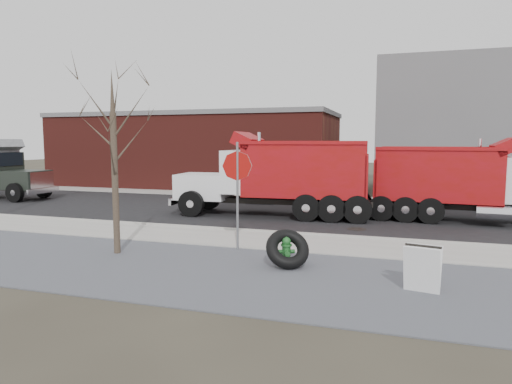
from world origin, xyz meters
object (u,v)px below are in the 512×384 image
(dump_truck_red_a, at_px, (465,180))
(dump_truck_red_b, at_px, (280,174))
(fire_hydrant, at_px, (286,253))
(truck_tire, at_px, (288,249))
(sandwich_board, at_px, (422,268))
(stop_sign, at_px, (237,178))

(dump_truck_red_a, distance_m, dump_truck_red_b, 7.40)
(dump_truck_red_a, bearing_deg, fire_hydrant, -117.00)
(fire_hydrant, distance_m, truck_tire, 0.17)
(sandwich_board, relative_size, dump_truck_red_a, 0.12)
(sandwich_board, bearing_deg, stop_sign, 166.82)
(truck_tire, height_order, sandwich_board, sandwich_board)
(truck_tire, bearing_deg, sandwich_board, -18.15)
(fire_hydrant, distance_m, sandwich_board, 3.44)
(fire_hydrant, bearing_deg, dump_truck_red_b, 83.92)
(stop_sign, bearing_deg, truck_tire, -46.22)
(stop_sign, distance_m, dump_truck_red_a, 10.11)
(fire_hydrant, distance_m, stop_sign, 2.79)
(fire_hydrant, relative_size, dump_truck_red_b, 0.09)
(fire_hydrant, bearing_deg, stop_sign, 123.85)
(sandwich_board, bearing_deg, dump_truck_red_b, 133.45)
(truck_tire, bearing_deg, dump_truck_red_b, 106.10)
(sandwich_board, xyz_separation_m, dump_truck_red_b, (-5.44, 8.84, 1.28))
(stop_sign, xyz_separation_m, sandwich_board, (5.01, -2.34, -1.61))
(fire_hydrant, relative_size, truck_tire, 0.54)
(truck_tire, relative_size, dump_truck_red_b, 0.17)
(stop_sign, bearing_deg, dump_truck_red_a, 35.89)
(stop_sign, xyz_separation_m, dump_truck_red_b, (-0.43, 6.50, -0.33))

